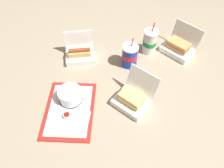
# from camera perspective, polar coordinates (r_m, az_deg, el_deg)

# --- Properties ---
(ground_plane) EXTENTS (3.20, 3.20, 0.00)m
(ground_plane) POSITION_cam_1_polar(r_m,az_deg,el_deg) (1.31, 0.54, -0.27)
(ground_plane) COLOR gray
(food_tray) EXTENTS (0.42, 0.34, 0.01)m
(food_tray) POSITION_cam_1_polar(r_m,az_deg,el_deg) (1.22, -10.97, -6.66)
(food_tray) COLOR red
(food_tray) RESTS_ON ground_plane
(cake_container) EXTENTS (0.13, 0.13, 0.08)m
(cake_container) POSITION_cam_1_polar(r_m,az_deg,el_deg) (1.22, -10.86, -2.96)
(cake_container) COLOR black
(cake_container) RESTS_ON food_tray
(ketchup_cup) EXTENTS (0.04, 0.04, 0.02)m
(ketchup_cup) POSITION_cam_1_polar(r_m,az_deg,el_deg) (1.18, -11.70, -8.08)
(ketchup_cup) COLOR white
(ketchup_cup) RESTS_ON food_tray
(napkin_stack) EXTENTS (0.11, 0.11, 0.00)m
(napkin_stack) POSITION_cam_1_polar(r_m,az_deg,el_deg) (1.18, -8.39, -8.92)
(napkin_stack) COLOR white
(napkin_stack) RESTS_ON food_tray
(plastic_fork) EXTENTS (0.10, 0.06, 0.00)m
(plastic_fork) POSITION_cam_1_polar(r_m,az_deg,el_deg) (1.22, -13.62, -6.58)
(plastic_fork) COLOR white
(plastic_fork) RESTS_ON food_tray
(clamshell_sandwich_front) EXTENTS (0.25, 0.24, 0.18)m
(clamshell_sandwich_front) POSITION_cam_1_polar(r_m,az_deg,el_deg) (1.20, 5.37, -3.89)
(clamshell_sandwich_front) COLOR white
(clamshell_sandwich_front) RESTS_ON ground_plane
(clamshell_sandwich_left) EXTENTS (0.24, 0.25, 0.17)m
(clamshell_sandwich_left) POSITION_cam_1_polar(r_m,az_deg,el_deg) (1.54, 16.98, 9.25)
(clamshell_sandwich_left) COLOR white
(clamshell_sandwich_left) RESTS_ON ground_plane
(clamshell_hotdog_right) EXTENTS (0.21, 0.22, 0.17)m
(clamshell_hotdog_right) POSITION_cam_1_polar(r_m,az_deg,el_deg) (1.44, -8.40, 7.84)
(clamshell_hotdog_right) COLOR white
(clamshell_hotdog_right) RESTS_ON ground_plane
(soda_cup_corner) EXTENTS (0.10, 0.10, 0.21)m
(soda_cup_corner) POSITION_cam_1_polar(r_m,az_deg,el_deg) (1.37, 4.68, 7.40)
(soda_cup_corner) COLOR #1938B7
(soda_cup_corner) RESTS_ON ground_plane
(soda_cup_back) EXTENTS (0.09, 0.09, 0.22)m
(soda_cup_back) POSITION_cam_1_polar(r_m,az_deg,el_deg) (1.47, 9.83, 10.86)
(soda_cup_back) COLOR white
(soda_cup_back) RESTS_ON ground_plane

